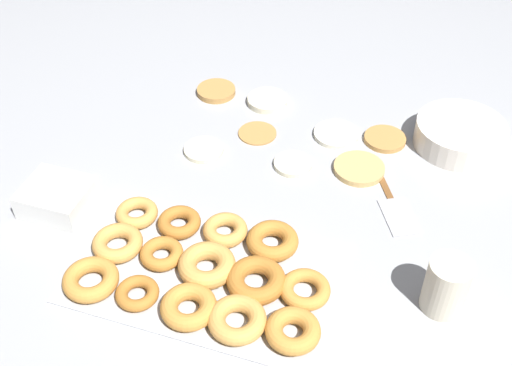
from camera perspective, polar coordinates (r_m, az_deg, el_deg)
ground_plane at (r=1.42m, az=2.07°, el=1.22°), size 3.00×3.00×0.00m
pancake_0 at (r=1.43m, az=9.15°, el=1.28°), size 0.11×0.11×0.01m
pancake_1 at (r=1.47m, az=-4.68°, el=2.95°), size 0.09×0.09×0.01m
pancake_2 at (r=1.66m, az=-3.56°, el=8.16°), size 0.10×0.10×0.02m
pancake_3 at (r=1.52m, az=7.14°, el=4.32°), size 0.11×0.11×0.01m
pancake_4 at (r=1.52m, az=0.12°, el=4.51°), size 0.09×0.09×0.01m
pancake_5 at (r=1.43m, az=3.29°, el=1.68°), size 0.09×0.09×0.01m
pancake_6 at (r=1.62m, az=1.02°, el=7.33°), size 0.10×0.10×0.02m
pancake_7 at (r=1.53m, az=11.39°, el=3.86°), size 0.10×0.10×0.01m
donut_tray at (r=1.20m, az=-4.52°, el=-7.82°), size 0.50×0.31×0.04m
batter_bowl at (r=1.54m, az=17.67°, el=4.12°), size 0.20×0.20×0.06m
container_stack at (r=1.37m, az=-17.24°, el=-1.26°), size 0.13×0.12×0.06m
paper_cup at (r=1.17m, az=16.54°, el=-8.76°), size 0.08×0.08×0.11m
spatula at (r=1.36m, az=12.25°, el=-2.13°), size 0.14×0.23×0.01m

